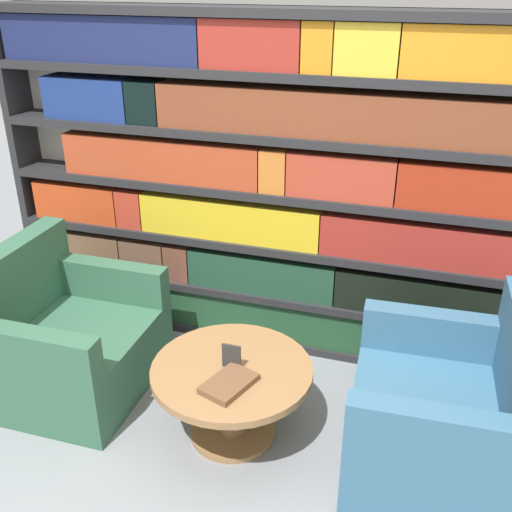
# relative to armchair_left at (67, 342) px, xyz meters

# --- Properties ---
(ground_plane) EXTENTS (14.00, 14.00, 0.00)m
(ground_plane) POSITION_rel_armchair_left_xyz_m (1.03, -0.44, -0.29)
(ground_plane) COLOR gray
(bookshelf) EXTENTS (3.56, 0.30, 2.06)m
(bookshelf) POSITION_rel_armchair_left_xyz_m (0.99, 0.86, 0.72)
(bookshelf) COLOR silver
(bookshelf) RESTS_ON ground_plane
(armchair_left) EXTENTS (0.83, 0.92, 0.86)m
(armchair_left) POSITION_rel_armchair_left_xyz_m (0.00, 0.00, 0.00)
(armchair_left) COLOR #336047
(armchair_left) RESTS_ON ground_plane
(armchair_right) EXTENTS (0.86, 0.95, 0.86)m
(armchair_right) POSITION_rel_armchair_left_xyz_m (2.11, 0.00, 0.00)
(armchair_right) COLOR #386684
(armchair_right) RESTS_ON ground_plane
(coffee_table) EXTENTS (0.82, 0.82, 0.43)m
(coffee_table) POSITION_rel_armchair_left_xyz_m (1.06, -0.12, 0.02)
(coffee_table) COLOR olive
(coffee_table) RESTS_ON ground_plane
(table_sign) EXTENTS (0.10, 0.06, 0.13)m
(table_sign) POSITION_rel_armchair_left_xyz_m (1.06, -0.12, 0.19)
(table_sign) COLOR black
(table_sign) RESTS_ON coffee_table
(stray_book) EXTENTS (0.25, 0.31, 0.03)m
(stray_book) POSITION_rel_armchair_left_xyz_m (1.09, -0.27, 0.15)
(stray_book) COLOR brown
(stray_book) RESTS_ON coffee_table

